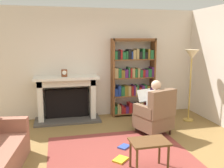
# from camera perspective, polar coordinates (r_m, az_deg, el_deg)

# --- Properties ---
(ground) EXTENTS (14.00, 14.00, 0.00)m
(ground) POSITION_cam_1_polar(r_m,az_deg,el_deg) (4.17, 2.51, -17.42)
(ground) COLOR olive
(back_wall) EXTENTS (5.60, 0.10, 2.70)m
(back_wall) POSITION_cam_1_polar(r_m,az_deg,el_deg) (6.21, -3.73, 4.88)
(back_wall) COLOR beige
(back_wall) RESTS_ON ground
(side_wall_right) EXTENTS (0.10, 5.20, 2.70)m
(side_wall_right) POSITION_cam_1_polar(r_m,az_deg,el_deg) (6.06, 24.15, 3.86)
(side_wall_right) COLOR beige
(side_wall_right) RESTS_ON ground
(area_rug) EXTENTS (2.40, 1.80, 0.01)m
(area_rug) POSITION_cam_1_polar(r_m,az_deg,el_deg) (4.42, 1.43, -15.60)
(area_rug) COLOR brown
(area_rug) RESTS_ON ground
(fireplace) EXTENTS (1.55, 0.64, 1.09)m
(fireplace) POSITION_cam_1_polar(r_m,az_deg,el_deg) (6.01, -10.51, -2.95)
(fireplace) COLOR #4C4742
(fireplace) RESTS_ON ground
(mantel_clock) EXTENTS (0.14, 0.14, 0.17)m
(mantel_clock) POSITION_cam_1_polar(r_m,az_deg,el_deg) (5.80, -11.10, 2.52)
(mantel_clock) COLOR brown
(mantel_clock) RESTS_ON fireplace
(bookshelf) EXTENTS (1.11, 0.32, 1.97)m
(bookshelf) POSITION_cam_1_polar(r_m,az_deg,el_deg) (6.26, 4.93, 1.32)
(bookshelf) COLOR brown
(bookshelf) RESTS_ON ground
(armchair_reading) EXTENTS (0.82, 0.81, 0.97)m
(armchair_reading) POSITION_cam_1_polar(r_m,az_deg,el_deg) (5.10, 10.19, -7.10)
(armchair_reading) COLOR #331E14
(armchair_reading) RESTS_ON ground
(seated_reader) EXTENTS (0.49, 0.59, 1.14)m
(seated_reader) POSITION_cam_1_polar(r_m,az_deg,el_deg) (5.13, 9.34, -4.70)
(seated_reader) COLOR silver
(seated_reader) RESTS_ON ground
(side_table) EXTENTS (0.56, 0.39, 0.48)m
(side_table) POSITION_cam_1_polar(r_m,az_deg,el_deg) (3.74, 8.68, -14.07)
(side_table) COLOR brown
(side_table) RESTS_ON ground
(scattered_books) EXTENTS (0.47, 0.73, 0.03)m
(scattered_books) POSITION_cam_1_polar(r_m,az_deg,el_deg) (4.31, 2.38, -16.03)
(scattered_books) COLOR #334CA5
(scattered_books) RESTS_ON area_rug
(floor_lamp) EXTENTS (0.32, 0.32, 1.71)m
(floor_lamp) POSITION_cam_1_polar(r_m,az_deg,el_deg) (6.00, 18.12, 5.18)
(floor_lamp) COLOR #B7933F
(floor_lamp) RESTS_ON ground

